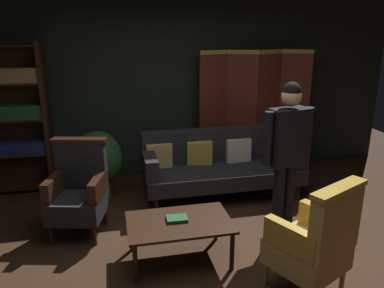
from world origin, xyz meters
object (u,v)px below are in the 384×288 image
(coffee_table, at_px, (179,226))
(potted_plant, at_px, (98,161))
(folding_screen, at_px, (254,111))
(standing_figure, at_px, (287,148))
(velvet_couch, at_px, (221,162))
(armchair_gilt_accent, at_px, (315,241))
(armchair_wing_left, at_px, (78,190))
(bookshelf, at_px, (13,116))
(book_green_cloth, at_px, (177,219))

(coffee_table, bearing_deg, potted_plant, 115.60)
(folding_screen, distance_m, potted_plant, 2.45)
(folding_screen, xyz_separation_m, standing_figure, (-0.42, -1.96, 0.04))
(folding_screen, bearing_deg, velvet_couch, -136.11)
(coffee_table, relative_size, armchair_gilt_accent, 0.96)
(potted_plant, bearing_deg, armchair_wing_left, -103.64)
(folding_screen, relative_size, velvet_couch, 0.90)
(armchair_wing_left, bearing_deg, bookshelf, 122.81)
(bookshelf, bearing_deg, book_green_cloth, -49.20)
(armchair_gilt_accent, relative_size, book_green_cloth, 5.14)
(bookshelf, distance_m, potted_plant, 1.32)
(coffee_table, distance_m, standing_figure, 1.34)
(bookshelf, height_order, velvet_couch, bookshelf)
(folding_screen, bearing_deg, book_green_cloth, -127.30)
(armchair_wing_left, bearing_deg, folding_screen, 27.43)
(velvet_couch, distance_m, standing_figure, 1.42)
(folding_screen, relative_size, potted_plant, 2.04)
(armchair_wing_left, xyz_separation_m, potted_plant, (0.20, 0.83, 0.05))
(velvet_couch, bearing_deg, armchair_wing_left, -161.15)
(coffee_table, distance_m, book_green_cloth, 0.07)
(folding_screen, height_order, armchair_gilt_accent, folding_screen)
(folding_screen, height_order, book_green_cloth, folding_screen)
(armchair_gilt_accent, distance_m, potted_plant, 2.94)
(velvet_couch, height_order, coffee_table, velvet_couch)
(potted_plant, bearing_deg, book_green_cloth, -64.52)
(coffee_table, bearing_deg, book_green_cloth, 121.92)
(potted_plant, bearing_deg, armchair_gilt_accent, -52.31)
(armchair_wing_left, relative_size, book_green_cloth, 5.14)
(book_green_cloth, bearing_deg, potted_plant, 115.48)
(armchair_wing_left, height_order, standing_figure, standing_figure)
(velvet_couch, xyz_separation_m, standing_figure, (0.31, -1.26, 0.57))
(velvet_couch, height_order, standing_figure, standing_figure)
(armchair_wing_left, bearing_deg, velvet_couch, 18.85)
(velvet_couch, xyz_separation_m, armchair_wing_left, (-1.82, -0.62, 0.03))
(bookshelf, xyz_separation_m, book_green_cloth, (1.84, -2.13, -0.64))
(coffee_table, xyz_separation_m, potted_plant, (-0.78, 1.62, 0.16))
(standing_figure, distance_m, book_green_cloth, 1.32)
(coffee_table, relative_size, armchair_wing_left, 0.96)
(armchair_wing_left, relative_size, standing_figure, 0.61)
(coffee_table, height_order, standing_figure, standing_figure)
(folding_screen, distance_m, coffee_table, 2.71)
(folding_screen, xyz_separation_m, coffee_table, (-1.58, -2.12, -0.61))
(armchair_wing_left, distance_m, standing_figure, 2.29)
(bookshelf, height_order, armchair_gilt_accent, bookshelf)
(standing_figure, distance_m, potted_plant, 2.47)
(book_green_cloth, bearing_deg, velvet_couch, 58.16)
(bookshelf, distance_m, book_green_cloth, 2.88)
(potted_plant, bearing_deg, bookshelf, 153.58)
(book_green_cloth, bearing_deg, coffee_table, -58.08)
(armchair_gilt_accent, bearing_deg, bookshelf, 135.14)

